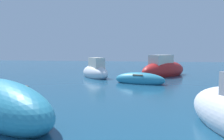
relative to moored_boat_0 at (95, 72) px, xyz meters
name	(u,v)px	position (x,y,z in m)	size (l,w,h in m)	color
moored_boat_0	(95,72)	(0.00, 0.00, 0.00)	(3.28, 3.67, 1.78)	white
moored_boat_5	(164,70)	(5.11, 2.05, 0.08)	(4.40, 5.41, 2.04)	#B21E1E
moored_boat_6	(140,80)	(3.57, -2.78, -0.18)	(3.32, 1.76, 0.89)	teal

